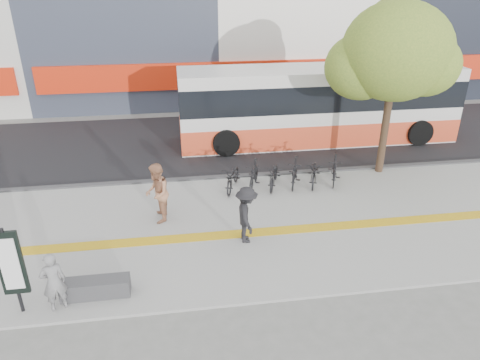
{
  "coord_description": "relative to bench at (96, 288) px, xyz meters",
  "views": [
    {
      "loc": [
        -0.44,
        -10.04,
        7.16
      ],
      "look_at": [
        1.35,
        2.0,
        1.37
      ],
      "focal_mm": 33.22,
      "sensor_mm": 36.0,
      "label": 1
    }
  ],
  "objects": [
    {
      "name": "ground",
      "position": [
        2.6,
        1.2,
        -0.3
      ],
      "size": [
        120.0,
        120.0,
        0.0
      ],
      "primitive_type": "plane",
      "color": "#63635E",
      "rests_on": "ground"
    },
    {
      "name": "sidewalk",
      "position": [
        2.6,
        2.7,
        -0.27
      ],
      "size": [
        40.0,
        7.0,
        0.08
      ],
      "primitive_type": "cube",
      "color": "gray",
      "rests_on": "ground"
    },
    {
      "name": "tactile_strip",
      "position": [
        2.6,
        2.2,
        -0.22
      ],
      "size": [
        40.0,
        0.45,
        0.01
      ],
      "primitive_type": "cube",
      "color": "gold",
      "rests_on": "sidewalk"
    },
    {
      "name": "street",
      "position": [
        2.6,
        10.2,
        -0.28
      ],
      "size": [
        40.0,
        8.0,
        0.06
      ],
      "primitive_type": "cube",
      "color": "black",
      "rests_on": "ground"
    },
    {
      "name": "curb",
      "position": [
        2.6,
        6.2,
        -0.23
      ],
      "size": [
        40.0,
        0.25,
        0.14
      ],
      "primitive_type": "cube",
      "color": "#343436",
      "rests_on": "ground"
    },
    {
      "name": "bench",
      "position": [
        0.0,
        0.0,
        0.0
      ],
      "size": [
        1.6,
        0.45,
        0.45
      ],
      "primitive_type": "cube",
      "color": "#343436",
      "rests_on": "sidewalk"
    },
    {
      "name": "signboard",
      "position": [
        -1.6,
        -0.31,
        1.06
      ],
      "size": [
        0.55,
        0.1,
        2.2
      ],
      "color": "black",
      "rests_on": "sidewalk"
    },
    {
      "name": "street_tree",
      "position": [
        9.78,
        6.02,
        4.21
      ],
      "size": [
        4.4,
        3.8,
        6.31
      ],
      "color": "#342517",
      "rests_on": "sidewalk"
    },
    {
      "name": "bus",
      "position": [
        8.46,
        9.7,
        1.3
      ],
      "size": [
        12.34,
        2.93,
        3.29
      ],
      "color": "silver",
      "rests_on": "street"
    },
    {
      "name": "bicycle_row",
      "position": [
        5.83,
        5.2,
        0.25
      ],
      "size": [
        4.79,
        1.82,
        1.0
      ],
      "color": "black",
      "rests_on": "sidewalk"
    },
    {
      "name": "seated_woman",
      "position": [
        -0.8,
        -0.33,
        0.52
      ],
      "size": [
        0.64,
        0.54,
        1.5
      ],
      "primitive_type": "imported",
      "rotation": [
        0.0,
        0.0,
        3.54
      ],
      "color": "black",
      "rests_on": "sidewalk"
    },
    {
      "name": "pedestrian_tan",
      "position": [
        1.43,
        3.37,
        0.72
      ],
      "size": [
        0.73,
        0.93,
        1.88
      ],
      "primitive_type": "imported",
      "rotation": [
        0.0,
        0.0,
        -1.59
      ],
      "color": "#A97151",
      "rests_on": "sidewalk"
    },
    {
      "name": "pedestrian_dark",
      "position": [
        3.93,
        1.84,
        0.62
      ],
      "size": [
        0.63,
        1.09,
        1.68
      ],
      "primitive_type": "imported",
      "rotation": [
        0.0,
        0.0,
        1.57
      ],
      "color": "black",
      "rests_on": "sidewalk"
    }
  ]
}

